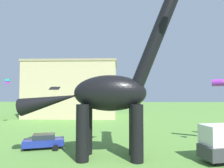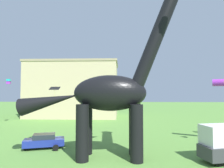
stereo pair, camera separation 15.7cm
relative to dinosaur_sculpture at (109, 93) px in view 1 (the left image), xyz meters
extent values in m
cylinder|color=black|center=(2.46, 1.10, -3.49)|extent=(1.15, 1.15, 4.97)
cylinder|color=black|center=(2.46, -1.10, -3.49)|extent=(1.15, 1.15, 4.97)
cylinder|color=black|center=(-2.30, 1.10, -3.49)|extent=(1.15, 1.15, 4.97)
cylinder|color=black|center=(-2.30, -1.10, -3.49)|extent=(1.15, 1.15, 4.97)
ellipsoid|color=black|center=(0.08, 0.00, 0.00)|extent=(6.80, 2.93, 3.35)
cylinder|color=black|center=(4.49, 0.00, 5.36)|extent=(4.89, 1.26, 9.69)
cone|color=black|center=(-5.62, 0.00, -0.76)|extent=(5.98, 1.67, 2.83)
cube|color=navy|center=(-7.19, 2.84, -5.30)|extent=(4.54, 2.93, 0.72)
cube|color=#232B35|center=(-7.19, 2.84, -4.68)|extent=(2.63, 2.16, 0.52)
cylinder|color=black|center=(-5.63, 3.73, -5.66)|extent=(0.66, 0.39, 0.62)
cylinder|color=black|center=(-5.63, 1.95, -5.66)|extent=(0.66, 0.39, 0.62)
cylinder|color=black|center=(-8.74, 3.73, -5.66)|extent=(0.66, 0.39, 0.62)
cylinder|color=black|center=(-8.74, 1.95, -5.66)|extent=(0.66, 0.39, 0.62)
cube|color=silver|center=(9.99, -0.79, -3.62)|extent=(3.96, 2.80, 1.70)
cylinder|color=black|center=(9.09, 0.26, -5.57)|extent=(0.84, 0.44, 0.80)
cylinder|color=black|center=(9.09, -1.84, -5.57)|extent=(0.84, 0.44, 0.80)
cube|color=green|center=(-1.71, 7.77, -1.05)|extent=(1.24, 1.24, 0.80)
cube|color=purple|center=(-1.71, 7.77, -1.67)|extent=(1.24, 1.24, 0.80)
cube|color=black|center=(-5.38, 0.65, 0.47)|extent=(1.01, 0.72, 0.32)
cylinder|color=yellow|center=(-5.38, 0.65, -0.18)|extent=(0.01, 0.01, 1.00)
cube|color=red|center=(-0.08, 3.77, 0.00)|extent=(1.75, 2.00, 0.60)
cube|color=#19B2B7|center=(-20.27, 18.58, 2.39)|extent=(0.79, 0.79, 0.53)
cube|color=purple|center=(-20.27, 18.58, 1.98)|extent=(0.79, 0.79, 0.53)
cube|color=#CCB78E|center=(-10.77, 32.60, 0.65)|extent=(21.74, 13.34, 13.24)
cube|color=tan|center=(-10.77, 32.60, 7.52)|extent=(22.17, 13.61, 0.50)
camera|label=1|loc=(0.91, -18.82, 0.01)|focal=32.27mm
camera|label=2|loc=(1.07, -18.82, 0.01)|focal=32.27mm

